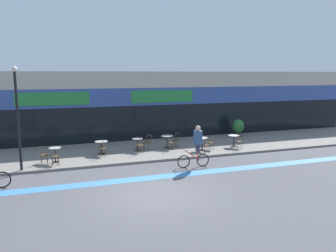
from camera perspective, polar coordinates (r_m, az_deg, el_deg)
ground_plane at (r=13.14m, az=-2.61°, el=-11.82°), size 120.00×120.00×0.00m
sidewalk_slab at (r=19.89m, az=-8.49°, el=-4.45°), size 40.00×5.50×0.12m
storefront_facade at (r=24.10m, az=-10.65°, el=3.53°), size 40.00×4.06×4.83m
bike_lane_stripe at (r=14.99m, az=-4.81°, el=-9.14°), size 36.00×0.70×0.01m
bistro_table_0 at (r=18.03m, az=-19.06°, el=-4.31°), size 0.62×0.62×0.77m
bistro_table_1 at (r=19.15m, az=-11.53°, el=-3.23°), size 0.73×0.73×0.75m
bistro_table_2 at (r=19.73m, az=-5.35°, el=-2.78°), size 0.63×0.63×0.73m
bistro_table_3 at (r=20.36m, az=-0.20°, el=-2.29°), size 0.74×0.74×0.76m
bistro_table_4 at (r=19.76m, az=5.93°, el=-2.67°), size 0.73×0.73×0.77m
bistro_table_5 at (r=21.08m, az=11.38°, el=-2.15°), size 0.71×0.71×0.72m
cafe_chair_0_near at (r=17.43m, az=-19.09°, el=-4.84°), size 0.45×0.60×0.90m
cafe_chair_0_side at (r=18.05m, az=-21.04°, el=-4.48°), size 0.59×0.44×0.90m
cafe_chair_1_near at (r=18.55m, az=-11.26°, el=-3.69°), size 0.42×0.58×0.90m
cafe_chair_2_near at (r=19.14m, az=-4.89°, el=-3.14°), size 0.44×0.59×0.90m
cafe_chair_2_side at (r=19.88m, az=-3.59°, el=-2.66°), size 0.58×0.41×0.90m
cafe_chair_3_near at (r=19.79m, az=0.40°, el=-2.70°), size 0.45×0.60×0.90m
cafe_chair_3_side at (r=20.58m, az=1.44°, el=-2.25°), size 0.60×0.45×0.90m
cafe_chair_4_near at (r=19.22m, az=6.70°, el=-3.12°), size 0.40×0.58×0.90m
cafe_chair_4_side at (r=20.04m, az=7.55°, el=-2.63°), size 0.58×0.41×0.90m
cafe_chair_5_near at (r=20.55m, az=12.24°, el=-2.47°), size 0.42×0.58×0.90m
planter_pot at (r=24.49m, az=12.14°, el=-0.20°), size 0.83×0.83×1.26m
lamp_post at (r=16.77m, az=-24.77°, el=2.39°), size 0.26×0.26×4.91m
cyclist_1 at (r=16.51m, az=5.05°, el=-2.95°), size 1.70×0.51×2.13m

